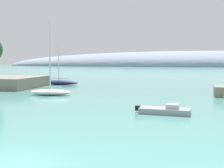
# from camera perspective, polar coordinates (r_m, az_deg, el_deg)

# --- Properties ---
(water) EXTENTS (600.00, 600.00, 0.00)m
(water) POSITION_cam_1_polar(r_m,az_deg,el_deg) (14.49, -19.14, -14.85)
(water) COLOR teal
(water) RESTS_ON ground
(distant_ridge) EXTENTS (365.12, 70.05, 26.80)m
(distant_ridge) POSITION_cam_1_polar(r_m,az_deg,el_deg) (265.14, 16.89, 3.32)
(distant_ridge) COLOR gray
(distant_ridge) RESTS_ON ground
(sailboat_navy_mid_mooring) EXTENTS (8.54, 2.56, 7.74)m
(sailboat_navy_mid_mooring) POSITION_cam_1_polar(r_m,az_deg,el_deg) (59.37, -10.34, 0.34)
(sailboat_navy_mid_mooring) COLOR navy
(sailboat_navy_mid_mooring) RESTS_ON water
(sailboat_white_outer_mooring) EXTENTS (5.96, 2.60, 10.32)m
(sailboat_white_outer_mooring) POSITION_cam_1_polar(r_m,az_deg,el_deg) (41.32, -11.94, -1.40)
(sailboat_white_outer_mooring) COLOR white
(sailboat_white_outer_mooring) RESTS_ON water
(motorboat_grey_outer) EXTENTS (5.06, 2.25, 0.91)m
(motorboat_grey_outer) POSITION_cam_1_polar(r_m,az_deg,el_deg) (26.76, 10.35, -5.10)
(motorboat_grey_outer) COLOR gray
(motorboat_grey_outer) RESTS_ON water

